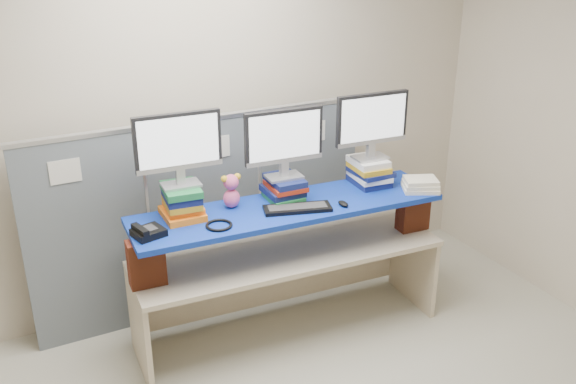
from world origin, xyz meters
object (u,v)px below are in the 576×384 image
monitor_right (372,122)px  desk_phone (147,232)px  blue_board (288,208)px  monitor_left (178,145)px  keyboard (297,208)px  monitor_center (284,140)px  desk (288,268)px

monitor_right → desk_phone: (-1.68, -0.09, -0.44)m
desk_phone → monitor_right: bearing=-9.9°
blue_board → monitor_right: 0.87m
monitor_left → keyboard: bearing=-16.3°
monitor_left → monitor_center: monitor_left is taller
blue_board → monitor_right: size_ratio=3.87×
desk → desk_phone: (-0.98, -0.01, 0.51)m
desk → monitor_left: size_ratio=3.99×
monitor_right → keyboard: bearing=-162.5°
monitor_right → desk_phone: 1.74m
desk → monitor_center: (0.03, 0.12, 0.91)m
desk → monitor_right: bearing=9.6°
blue_board → monitor_center: bearing=79.2°
monitor_center → keyboard: 0.47m
monitor_left → desk_phone: 0.57m
blue_board → monitor_left: size_ratio=3.87×
blue_board → monitor_center: 0.47m
blue_board → desk_phone: desk_phone is taller
desk → monitor_left: bearing=170.4°
monitor_left → keyboard: size_ratio=1.17×
monitor_right → keyboard: monitor_right is taller
monitor_right → desk_phone: size_ratio=2.63×
blue_board → monitor_left: bearing=170.4°
blue_board → monitor_right: (0.71, 0.07, 0.49)m
blue_board → monitor_left: monitor_left is taller
desk → blue_board: (0.00, 0.00, 0.46)m
desk → monitor_right: (0.71, 0.07, 0.95)m
desk → keyboard: bearing=-73.5°
monitor_left → desk_phone: bearing=-144.9°
blue_board → monitor_left: 0.87m
monitor_center → keyboard: size_ratio=1.17×
desk → keyboard: size_ratio=4.65×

